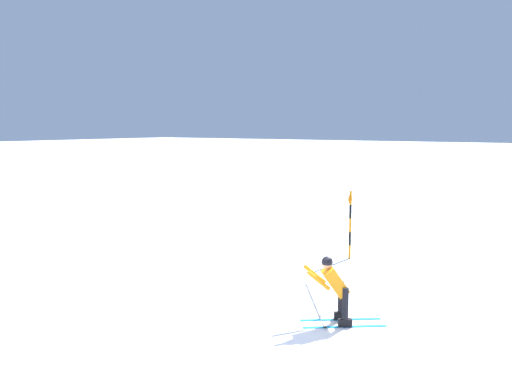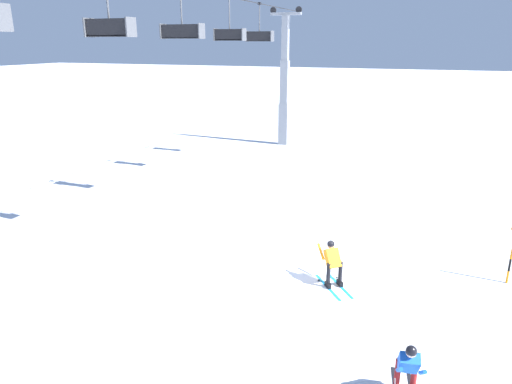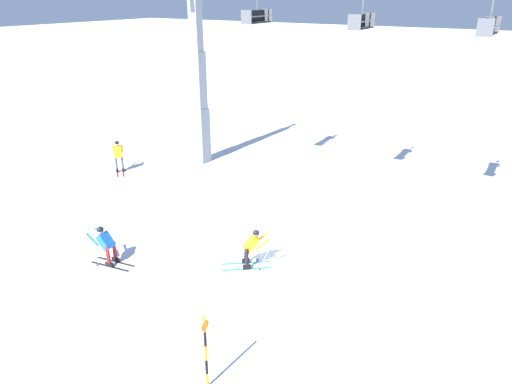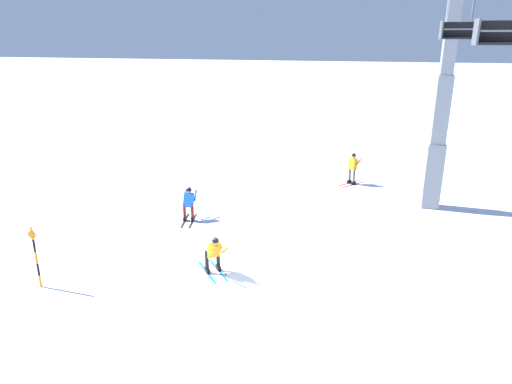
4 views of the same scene
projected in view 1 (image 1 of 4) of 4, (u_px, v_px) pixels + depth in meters
name	position (u px, v px, depth m)	size (l,w,h in m)	color
ground_plane	(304.00, 333.00, 10.80)	(260.00, 260.00, 0.00)	white
skier_carving_main	(335.00, 285.00, 11.20)	(1.72, 1.54, 1.59)	#198CCC
trail_marker_pole	(350.00, 222.00, 16.69)	(0.07, 0.28, 2.13)	orange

